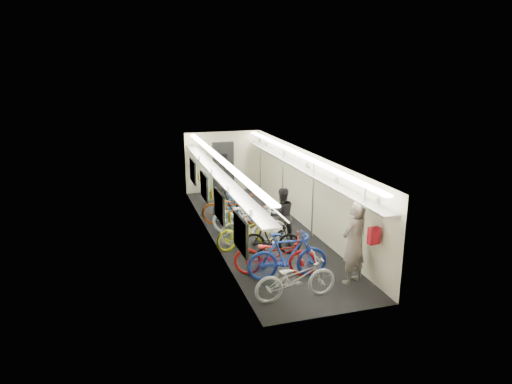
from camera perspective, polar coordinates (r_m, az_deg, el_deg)
train_car_shell at (r=13.95m, az=-1.74°, el=2.18°), size 10.00×10.00×10.00m
bicycle_0 at (r=9.94m, az=4.98°, el=-10.68°), size 1.85×0.67×0.97m
bicycle_1 at (r=10.77m, az=3.97°, el=-7.95°), size 1.98×0.73×1.16m
bicycle_2 at (r=10.95m, az=2.42°, el=-7.87°), size 2.11×1.34×1.04m
bicycle_3 at (r=12.13m, az=2.01°, el=-5.79°), size 1.60×0.88×0.92m
bicycle_4 at (r=12.59m, az=-1.15°, el=-4.86°), size 1.95×1.02×0.98m
bicycle_5 at (r=12.64m, az=-0.26°, el=-4.37°), size 1.96×0.80×1.14m
bicycle_6 at (r=13.59m, az=-1.03°, el=-2.99°), size 2.26×1.47×1.12m
bicycle_7 at (r=14.42m, az=-2.16°, el=-2.13°), size 1.75×0.86×1.01m
bicycle_8 at (r=14.36m, az=-2.77°, el=-2.06°), size 2.18×1.46×1.08m
bicycle_9 at (r=15.17m, az=-3.04°, el=-1.42°), size 1.59×1.00×0.93m
passenger_near at (r=10.66m, az=12.09°, el=-6.23°), size 0.85×0.73×1.96m
passenger_mid at (r=12.94m, az=3.23°, el=-2.89°), size 0.78×0.61×1.58m
backpack at (r=10.33m, az=14.51°, el=-5.31°), size 0.27×0.16×0.38m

